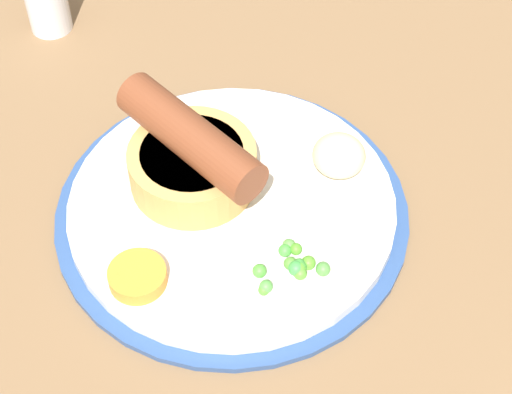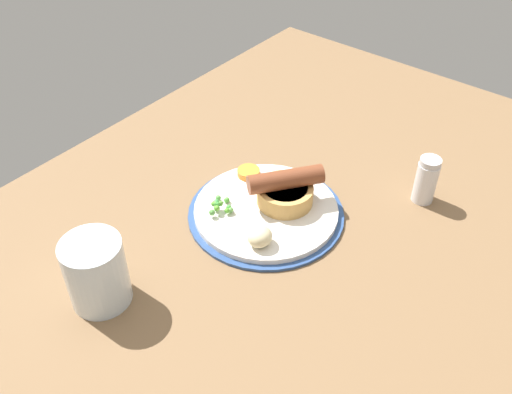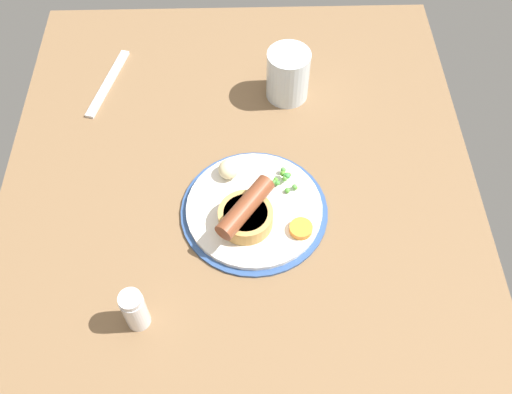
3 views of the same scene
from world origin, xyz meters
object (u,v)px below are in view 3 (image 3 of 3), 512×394
at_px(carrot_slice_0, 301,229).
at_px(salt_shaker, 135,310).
at_px(sausage_pudding, 246,214).
at_px(potato_chunk_0, 229,169).
at_px(dinner_plate, 254,210).
at_px(pea_pile, 285,178).
at_px(drinking_glass, 288,75).
at_px(fork, 108,83).

bearing_deg(carrot_slice_0, salt_shaker, -60.47).
distance_m(sausage_pudding, potato_chunk_0, 0.10).
bearing_deg(salt_shaker, sausage_pudding, 134.61).
relative_size(dinner_plate, salt_shaker, 3.04).
relative_size(pea_pile, salt_shaker, 0.61).
distance_m(potato_chunk_0, salt_shaker, 0.28).
bearing_deg(salt_shaker, pea_pile, 136.13).
relative_size(potato_chunk_0, drinking_glass, 0.37).
xyz_separation_m(sausage_pudding, potato_chunk_0, (-0.10, -0.03, -0.01)).
height_order(potato_chunk_0, salt_shaker, salt_shaker).
xyz_separation_m(carrot_slice_0, fork, (-0.34, -0.34, -0.02)).
bearing_deg(drinking_glass, fork, -95.83).
relative_size(fork, salt_shaker, 2.29).
bearing_deg(potato_chunk_0, fork, -134.88).
height_order(sausage_pudding, drinking_glass, drinking_glass).
relative_size(dinner_plate, carrot_slice_0, 6.53).
bearing_deg(sausage_pudding, potato_chunk_0, -127.90).
height_order(dinner_plate, fork, dinner_plate).
xyz_separation_m(potato_chunk_0, drinking_glass, (-0.20, 0.11, 0.02)).
relative_size(sausage_pudding, drinking_glass, 1.12).
relative_size(pea_pile, carrot_slice_0, 1.32).
distance_m(carrot_slice_0, drinking_glass, 0.31).
xyz_separation_m(sausage_pudding, fork, (-0.33, -0.26, -0.04)).
distance_m(dinner_plate, fork, 0.40).
bearing_deg(salt_shaker, potato_chunk_0, 152.50).
height_order(fork, drinking_glass, drinking_glass).
distance_m(fork, drinking_glass, 0.35).
bearing_deg(drinking_glass, potato_chunk_0, -28.83).
distance_m(dinner_plate, sausage_pudding, 0.05).
bearing_deg(carrot_slice_0, pea_pile, -168.05).
distance_m(pea_pile, salt_shaker, 0.32).
bearing_deg(pea_pile, fork, -127.57).
relative_size(sausage_pudding, carrot_slice_0, 3.00).
distance_m(potato_chunk_0, drinking_glass, 0.23).
xyz_separation_m(fork, salt_shaker, (0.48, 0.10, 0.04)).
distance_m(dinner_plate, carrot_slice_0, 0.09).
height_order(pea_pile, drinking_glass, drinking_glass).
height_order(dinner_plate, potato_chunk_0, potato_chunk_0).
bearing_deg(drinking_glass, pea_pile, -4.21).
xyz_separation_m(pea_pile, potato_chunk_0, (-0.02, -0.09, 0.00)).
bearing_deg(salt_shaker, drinking_glass, 151.91).
xyz_separation_m(carrot_slice_0, drinking_glass, (-0.31, -0.00, 0.03)).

